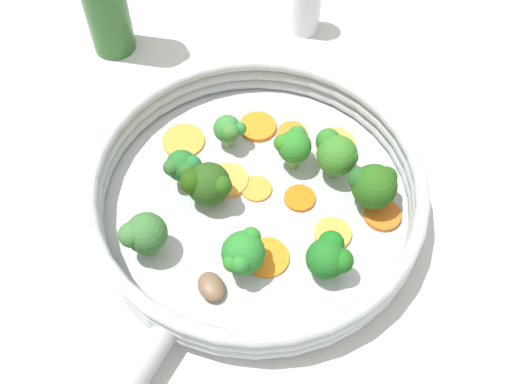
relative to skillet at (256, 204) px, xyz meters
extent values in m
plane|color=#B9BDB9|center=(0.00, 0.00, -0.01)|extent=(4.00, 4.00, 0.00)
cylinder|color=#B2B5B7|center=(0.00, 0.00, 0.00)|extent=(0.32, 0.32, 0.01)
torus|color=#ABB3B9|center=(0.00, 0.00, 0.01)|extent=(0.33, 0.33, 0.01)
torus|color=#ABB3B9|center=(0.00, 0.00, 0.03)|extent=(0.33, 0.33, 0.01)
torus|color=#ABB3B9|center=(0.00, 0.00, 0.04)|extent=(0.33, 0.33, 0.01)
sphere|color=#B0B8B7|center=(0.06, -0.14, 0.01)|extent=(0.01, 0.01, 0.01)
sphere|color=#B0B3B9|center=(0.12, -0.09, 0.01)|extent=(0.01, 0.01, 0.01)
cylinder|color=orange|center=(0.02, 0.04, 0.01)|extent=(0.04, 0.04, 0.00)
cylinder|color=#F29C3A|center=(0.06, 0.05, 0.01)|extent=(0.05, 0.05, 0.00)
cylinder|color=orange|center=(-0.09, 0.04, 0.01)|extent=(0.04, 0.04, 0.01)
cylinder|color=#F8963B|center=(-0.03, -0.02, 0.01)|extent=(0.06, 0.06, 0.00)
cylinder|color=orange|center=(0.06, -0.02, 0.01)|extent=(0.06, 0.06, 0.00)
cylinder|color=orange|center=(0.06, 0.11, 0.01)|extent=(0.05, 0.05, 0.01)
cylinder|color=orange|center=(-0.10, -0.04, 0.01)|extent=(0.06, 0.06, 0.00)
cylinder|color=#F19342|center=(-0.03, 0.11, 0.01)|extent=(0.05, 0.05, 0.00)
cylinder|color=orange|center=(-0.01, 0.01, 0.01)|extent=(0.04, 0.04, 0.00)
cylinder|color=orange|center=(-0.06, 0.07, 0.01)|extent=(0.03, 0.03, 0.01)
cylinder|color=#80A35E|center=(0.07, -0.04, 0.02)|extent=(0.01, 0.01, 0.02)
sphere|color=#257729|center=(0.07, -0.04, 0.04)|extent=(0.04, 0.04, 0.04)
sphere|color=#287B24|center=(0.07, -0.05, 0.04)|extent=(0.02, 0.02, 0.02)
sphere|color=#29752C|center=(0.08, -0.05, 0.04)|extent=(0.02, 0.02, 0.02)
sphere|color=#247B21|center=(0.06, -0.03, 0.04)|extent=(0.02, 0.02, 0.02)
cylinder|color=#729E4D|center=(0.02, -0.11, 0.02)|extent=(0.01, 0.01, 0.02)
sphere|color=#32662F|center=(0.02, -0.11, 0.04)|extent=(0.04, 0.04, 0.04)
sphere|color=#376A32|center=(0.02, -0.13, 0.04)|extent=(0.02, 0.02, 0.02)
sphere|color=#2C6F2B|center=(0.01, -0.13, 0.04)|extent=(0.02, 0.02, 0.02)
cylinder|color=#7BA154|center=(-0.05, -0.06, 0.02)|extent=(0.01, 0.01, 0.02)
sphere|color=#1F6226|center=(-0.05, -0.06, 0.03)|extent=(0.03, 0.03, 0.03)
sphere|color=#1F692E|center=(-0.04, -0.05, 0.04)|extent=(0.02, 0.02, 0.02)
sphere|color=#295C25|center=(-0.05, -0.07, 0.04)|extent=(0.02, 0.02, 0.02)
sphere|color=#28591E|center=(-0.04, -0.06, 0.04)|extent=(0.02, 0.02, 0.02)
cylinder|color=#7CB269|center=(-0.02, -0.04, 0.01)|extent=(0.01, 0.01, 0.02)
sphere|color=#244715|center=(-0.02, -0.04, 0.03)|extent=(0.04, 0.04, 0.04)
sphere|color=#1E430B|center=(-0.02, -0.06, 0.04)|extent=(0.02, 0.02, 0.02)
sphere|color=#235113|center=(-0.01, -0.03, 0.04)|extent=(0.02, 0.02, 0.02)
cylinder|color=olive|center=(0.10, 0.03, 0.01)|extent=(0.01, 0.01, 0.02)
sphere|color=#1B621E|center=(0.10, 0.03, 0.03)|extent=(0.04, 0.04, 0.04)
sphere|color=#1B6419|center=(0.11, 0.04, 0.04)|extent=(0.02, 0.02, 0.02)
sphere|color=#15671B|center=(0.09, 0.04, 0.04)|extent=(0.02, 0.02, 0.02)
cylinder|color=#6D884F|center=(0.05, 0.10, 0.02)|extent=(0.01, 0.01, 0.02)
sphere|color=#235415|center=(0.05, 0.10, 0.04)|extent=(0.04, 0.04, 0.04)
sphere|color=#1D5116|center=(0.04, 0.12, 0.04)|extent=(0.02, 0.02, 0.02)
sphere|color=#1F521F|center=(0.04, 0.09, 0.04)|extent=(0.02, 0.02, 0.02)
cylinder|color=#78A254|center=(0.00, 0.09, 0.02)|extent=(0.01, 0.01, 0.02)
sphere|color=#327023|center=(0.00, 0.09, 0.04)|extent=(0.04, 0.04, 0.04)
sphere|color=#2C6821|center=(0.01, 0.10, 0.04)|extent=(0.02, 0.02, 0.02)
sphere|color=#296E25|center=(-0.02, 0.09, 0.04)|extent=(0.03, 0.03, 0.03)
cylinder|color=#82B16B|center=(-0.08, 0.00, 0.01)|extent=(0.01, 0.01, 0.02)
sphere|color=#327A33|center=(-0.08, 0.00, 0.03)|extent=(0.03, 0.03, 0.03)
sphere|color=#2A713B|center=(-0.07, 0.00, 0.04)|extent=(0.01, 0.01, 0.01)
sphere|color=#2A7733|center=(-0.07, 0.01, 0.03)|extent=(0.01, 0.01, 0.01)
sphere|color=#37742C|center=(-0.07, 0.00, 0.04)|extent=(0.02, 0.02, 0.02)
cylinder|color=#749B4C|center=(-0.03, 0.05, 0.02)|extent=(0.01, 0.01, 0.02)
sphere|color=#277322|center=(-0.03, 0.05, 0.04)|extent=(0.03, 0.03, 0.03)
sphere|color=#287626|center=(-0.04, 0.06, 0.04)|extent=(0.02, 0.02, 0.02)
sphere|color=#2F721B|center=(-0.03, 0.04, 0.04)|extent=(0.02, 0.02, 0.02)
ellipsoid|color=olive|center=(-0.05, 0.07, 0.01)|extent=(0.03, 0.02, 0.01)
ellipsoid|color=brown|center=(0.08, -0.07, 0.01)|extent=(0.03, 0.03, 0.01)
cylinder|color=silver|center=(-0.23, 0.16, 0.03)|extent=(0.04, 0.04, 0.08)
camera|label=1|loc=(0.31, -0.13, 0.51)|focal=42.00mm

